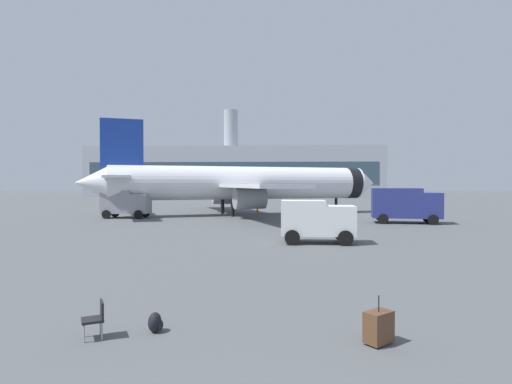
# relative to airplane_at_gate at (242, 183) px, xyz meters

# --- Properties ---
(airplane_at_gate) EXTENTS (34.53, 31.62, 10.50)m
(airplane_at_gate) POSITION_rel_airplane_at_gate_xyz_m (0.00, 0.00, 0.00)
(airplane_at_gate) COLOR white
(airplane_at_gate) RESTS_ON ground
(service_truck) EXTENTS (4.82, 2.56, 2.90)m
(service_truck) POSITION_rel_airplane_at_gate_xyz_m (-11.85, -5.23, -2.05)
(service_truck) COLOR gray
(service_truck) RESTS_ON ground
(fuel_truck) EXTENTS (6.29, 3.46, 3.20)m
(fuel_truck) POSITION_rel_airplane_at_gate_xyz_m (15.74, -9.61, -1.88)
(fuel_truck) COLOR navy
(fuel_truck) RESTS_ON ground
(cargo_van) EXTENTS (4.47, 2.47, 2.60)m
(cargo_van) POSITION_rel_airplane_at_gate_xyz_m (6.47, -22.89, -2.21)
(cargo_van) COLOR white
(cargo_van) RESTS_ON ground
(safety_cone_near) EXTENTS (0.44, 0.44, 0.71)m
(safety_cone_near) POSITION_rel_airplane_at_gate_xyz_m (8.31, -9.97, -3.31)
(safety_cone_near) COLOR #F2590C
(safety_cone_near) RESTS_ON ground
(safety_cone_mid) EXTENTS (0.44, 0.44, 0.78)m
(safety_cone_mid) POSITION_rel_airplane_at_gate_xyz_m (1.60, 3.70, -3.27)
(safety_cone_mid) COLOR #F2590C
(safety_cone_mid) RESTS_ON ground
(safety_cone_far) EXTENTS (0.44, 0.44, 0.82)m
(safety_cone_far) POSITION_rel_airplane_at_gate_xyz_m (5.09, -13.77, -3.25)
(safety_cone_far) COLOR #F2590C
(safety_cone_far) RESTS_ON ground
(safety_cone_outer) EXTENTS (0.44, 0.44, 0.60)m
(safety_cone_outer) POSITION_rel_airplane_at_gate_xyz_m (5.47, -17.53, -3.36)
(safety_cone_outer) COLOR #F2590C
(safety_cone_outer) RESTS_ON ground
(rolling_suitcase) EXTENTS (0.75, 0.72, 1.10)m
(rolling_suitcase) POSITION_rel_airplane_at_gate_xyz_m (6.36, -38.92, -3.27)
(rolling_suitcase) COLOR brown
(rolling_suitcase) RESTS_ON ground
(traveller_backpack) EXTENTS (0.36, 0.40, 0.48)m
(traveller_backpack) POSITION_rel_airplane_at_gate_xyz_m (1.11, -38.43, -3.42)
(traveller_backpack) COLOR black
(traveller_backpack) RESTS_ON ground
(gate_chair) EXTENTS (0.65, 0.65, 0.86)m
(gate_chair) POSITION_rel_airplane_at_gate_xyz_m (-0.16, -38.89, -3.16)
(gate_chair) COLOR black
(gate_chair) RESTS_ON ground
(terminal_building) EXTENTS (89.83, 19.20, 26.79)m
(terminal_building) POSITION_rel_airplane_at_gate_xyz_m (-9.22, 83.32, 3.86)
(terminal_building) COLOR #9EA3AD
(terminal_building) RESTS_ON ground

